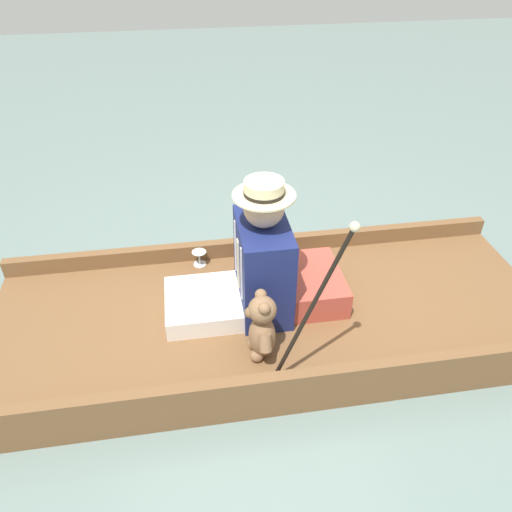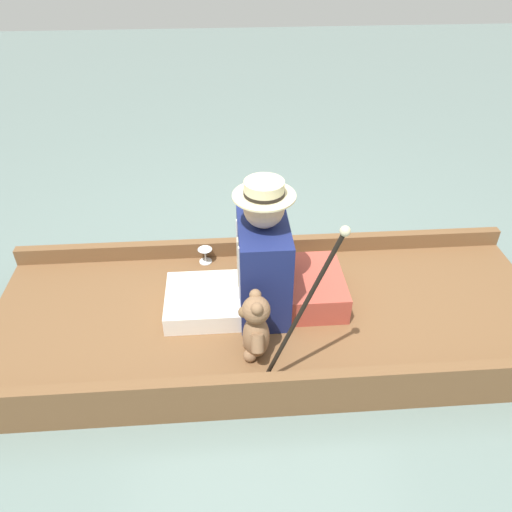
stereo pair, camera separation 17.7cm
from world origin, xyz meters
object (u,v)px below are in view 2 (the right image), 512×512
Objects in this scene: teddy_bear at (255,328)px; walking_cane at (308,299)px; wine_glass at (205,253)px; seated_person at (251,266)px.

teddy_bear is 0.44× the size of walking_cane.
walking_cane reaches higher than wine_glass.
seated_person is 8.06× the size of wine_glass.
teddy_bear is at bearing 49.75° from walking_cane.
seated_person is 0.37m from teddy_bear.
wine_glass is at bearing 18.02° from teddy_bear.
teddy_bear is 3.88× the size of wine_glass.
walking_cane is (-0.97, -0.47, 0.43)m from wine_glass.
walking_cane is at bearing -130.25° from teddy_bear.
teddy_bear reaches higher than wine_glass.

